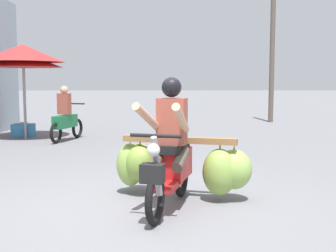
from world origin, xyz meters
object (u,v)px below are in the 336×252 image
object	(u,v)px
motorbike_main_loaded	(177,162)
market_umbrella_near_shop	(24,61)
market_umbrella_further_along	(23,53)
utility_pole	(272,51)
produce_crate	(23,131)
motorbike_distant_ahead_left	(65,119)

from	to	relation	value
motorbike_main_loaded	market_umbrella_near_shop	size ratio (longest dim) A/B	0.86
market_umbrella_further_along	utility_pole	world-z (taller)	utility_pole
produce_crate	motorbike_main_loaded	bearing A→B (deg)	-58.67
market_umbrella_near_shop	utility_pole	xyz separation A→B (m)	(7.66, 4.37, 0.54)
produce_crate	utility_pole	bearing A→B (deg)	27.96
motorbike_main_loaded	market_umbrella_further_along	world-z (taller)	market_umbrella_further_along
utility_pole	market_umbrella_further_along	bearing A→B (deg)	-149.80
produce_crate	utility_pole	size ratio (longest dim) A/B	0.11
market_umbrella_near_shop	utility_pole	size ratio (longest dim) A/B	0.43
utility_pole	motorbike_distant_ahead_left	bearing A→B (deg)	-142.85
market_umbrella_near_shop	motorbike_main_loaded	bearing A→B (deg)	-58.70
motorbike_main_loaded	market_umbrella_further_along	size ratio (longest dim) A/B	0.77
motorbike_distant_ahead_left	market_umbrella_near_shop	xyz separation A→B (m)	(-1.17, 0.55, 1.48)
market_umbrella_near_shop	produce_crate	world-z (taller)	market_umbrella_near_shop
motorbike_distant_ahead_left	market_umbrella_near_shop	distance (m)	1.97
motorbike_distant_ahead_left	produce_crate	world-z (taller)	motorbike_distant_ahead_left
produce_crate	market_umbrella_further_along	bearing A→B (deg)	-65.11
motorbike_main_loaded	motorbike_distant_ahead_left	size ratio (longest dim) A/B	1.22
produce_crate	utility_pole	world-z (taller)	utility_pole
motorbike_distant_ahead_left	utility_pole	bearing A→B (deg)	37.15
market_umbrella_near_shop	market_umbrella_further_along	size ratio (longest dim) A/B	0.90
motorbike_distant_ahead_left	market_umbrella_further_along	distance (m)	2.09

